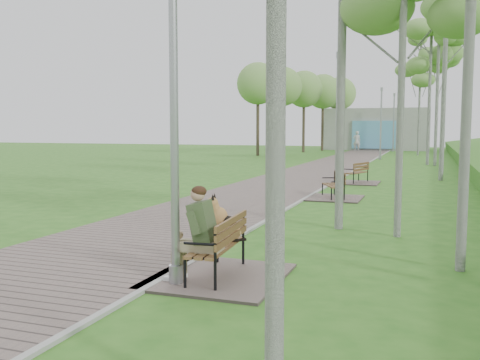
# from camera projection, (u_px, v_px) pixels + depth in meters

# --- Properties ---
(walkway) EXTENTS (3.50, 67.00, 0.04)m
(walkway) POSITION_uv_depth(u_px,v_px,m) (311.00, 173.00, 25.13)
(walkway) COLOR #695B55
(walkway) RESTS_ON ground
(kerb) EXTENTS (0.10, 67.00, 0.05)m
(kerb) POSITION_uv_depth(u_px,v_px,m) (349.00, 174.00, 24.55)
(kerb) COLOR #999993
(kerb) RESTS_ON ground
(building_north) EXTENTS (10.00, 5.20, 4.00)m
(building_north) POSITION_uv_depth(u_px,v_px,m) (376.00, 129.00, 52.51)
(building_north) COLOR #9E9E99
(building_north) RESTS_ON ground
(bench_main) EXTENTS (1.78, 1.98, 1.55)m
(bench_main) POSITION_uv_depth(u_px,v_px,m) (212.00, 248.00, 7.53)
(bench_main) COLOR #695B55
(bench_main) RESTS_ON ground
(bench_second) EXTENTS (1.61, 1.79, 0.99)m
(bench_second) POSITION_uv_depth(u_px,v_px,m) (333.00, 193.00, 16.07)
(bench_second) COLOR #695B55
(bench_second) RESTS_ON ground
(bench_third) EXTENTS (1.63, 1.81, 1.00)m
(bench_third) POSITION_uv_depth(u_px,v_px,m) (356.00, 179.00, 20.58)
(bench_third) COLOR #695B55
(bench_third) RESTS_ON ground
(lamp_post_near) EXTENTS (0.19, 0.19, 4.91)m
(lamp_post_near) POSITION_uv_depth(u_px,v_px,m) (174.00, 115.00, 6.99)
(lamp_post_near) COLOR #92959A
(lamp_post_near) RESTS_ON ground
(lamp_post_second) EXTENTS (0.19, 0.19, 4.97)m
(lamp_post_second) POSITION_uv_depth(u_px,v_px,m) (337.00, 123.00, 20.25)
(lamp_post_second) COLOR #92959A
(lamp_post_second) RESTS_ON ground
(lamp_post_third) EXTENTS (0.19, 0.19, 4.85)m
(lamp_post_third) POSITION_uv_depth(u_px,v_px,m) (381.00, 126.00, 36.06)
(lamp_post_third) COLOR #92959A
(lamp_post_third) RESTS_ON ground
(lamp_post_far) EXTENTS (0.20, 0.20, 5.25)m
(lamp_post_far) POSITION_uv_depth(u_px,v_px,m) (394.00, 124.00, 48.14)
(lamp_post_far) COLOR #92959A
(lamp_post_far) RESTS_ON ground
(pedestrian_near) EXTENTS (0.76, 0.60, 1.85)m
(pedestrian_near) POSITION_uv_depth(u_px,v_px,m) (357.00, 141.00, 49.34)
(pedestrian_near) COLOR beige
(pedestrian_near) RESTS_ON ground
(birch_far_a) EXTENTS (2.38, 2.38, 8.21)m
(birch_far_a) POSITION_uv_depth(u_px,v_px,m) (439.00, 50.00, 29.60)
(birch_far_a) COLOR silver
(birch_far_a) RESTS_ON ground
(birch_far_b) EXTENTS (2.72, 2.72, 8.61)m
(birch_far_b) POSITION_uv_depth(u_px,v_px,m) (431.00, 46.00, 30.16)
(birch_far_b) COLOR silver
(birch_far_b) RESTS_ON ground
(birch_distant_a) EXTENTS (2.68, 2.68, 9.19)m
(birch_distant_a) POSITION_uv_depth(u_px,v_px,m) (421.00, 61.00, 40.91)
(birch_distant_a) COLOR silver
(birch_distant_a) RESTS_ON ground
(birch_distant_b) EXTENTS (2.78, 2.78, 9.21)m
(birch_distant_b) POSITION_uv_depth(u_px,v_px,m) (438.00, 61.00, 40.74)
(birch_distant_b) COLOR silver
(birch_distant_b) RESTS_ON ground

